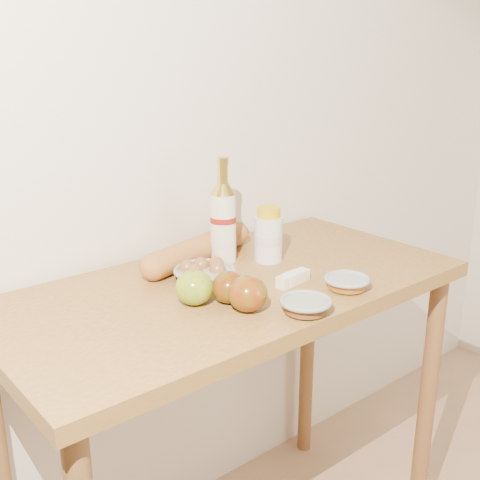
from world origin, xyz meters
The scene contains 12 objects.
back_wall centered at (0.00, 1.51, 1.30)m, with size 3.50×0.02×2.60m, color silver.
table centered at (0.00, 1.18, 0.78)m, with size 1.20×0.60×0.90m.
bourbon_bottle centered at (0.08, 1.32, 1.02)m, with size 0.07×0.07×0.29m.
cream_bottle centered at (0.18, 1.24, 0.97)m, with size 0.10×0.10×0.15m.
egg_bowl centered at (-0.05, 1.23, 0.92)m, with size 0.20×0.20×0.06m.
baguette centered at (0.03, 1.36, 0.94)m, with size 0.43×0.18×0.07m.
apple_yellowgreen centered at (-0.15, 1.13, 0.94)m, with size 0.09×0.09×0.08m.
apple_redgreen_front centered at (-0.08, 1.03, 0.94)m, with size 0.11×0.11×0.08m.
apple_redgreen_right centered at (-0.08, 1.09, 0.94)m, with size 0.09×0.09×0.08m.
sugar_bowl centered at (0.01, 0.93, 0.92)m, with size 0.13×0.13×0.03m.
syrup_bowl centered at (0.19, 0.97, 0.92)m, with size 0.14×0.14×0.03m.
butter_stick centered at (0.11, 1.08, 0.91)m, with size 0.10×0.04×0.03m.
Camera 1 is at (-0.89, 0.08, 1.47)m, focal length 45.00 mm.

